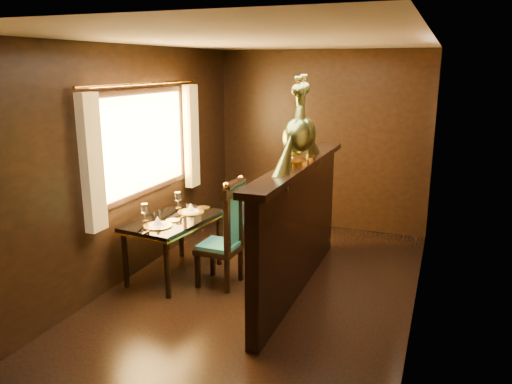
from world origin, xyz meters
TOP-DOWN VIEW (x-y plane):
  - ground at (0.00, 0.00)m, footprint 5.00×5.00m
  - room_shell at (-0.09, 0.02)m, footprint 3.04×5.04m
  - partition at (0.32, 0.30)m, footprint 0.26×2.70m
  - dining_table at (-1.06, 0.16)m, footprint 0.81×1.20m
  - chair_left at (-0.38, 0.13)m, footprint 0.43×0.47m
  - chair_right at (-0.00, 0.93)m, footprint 0.56×0.58m
  - peacock_left at (0.33, 0.17)m, footprint 0.27×0.71m
  - peacock_right at (0.33, 0.38)m, footprint 0.26×0.70m

SIDE VIEW (x-z plane):
  - ground at x=0.00m, z-range 0.00..0.00m
  - dining_table at x=-1.06m, z-range 0.17..1.03m
  - chair_left at x=-0.38m, z-range 0.02..1.20m
  - chair_right at x=0.00m, z-range 0.03..1.32m
  - partition at x=0.32m, z-range 0.03..1.39m
  - room_shell at x=-0.09m, z-range 0.32..2.84m
  - peacock_right at x=0.33m, z-range 1.36..2.19m
  - peacock_left at x=0.33m, z-range 1.36..2.21m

